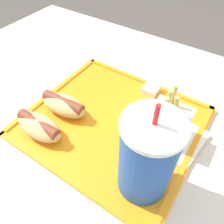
# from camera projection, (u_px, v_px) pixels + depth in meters

# --- Properties ---
(ground_plane) EXTENTS (8.00, 8.00, 0.00)m
(ground_plane) POSITION_uv_depth(u_px,v_px,m) (112.00, 220.00, 1.04)
(ground_plane) COLOR #4C4742
(dining_table) EXTENTS (1.26, 0.90, 0.71)m
(dining_table) POSITION_uv_depth(u_px,v_px,m) (112.00, 189.00, 0.78)
(dining_table) COLOR beige
(dining_table) RESTS_ON ground_plane
(food_tray) EXTENTS (0.38, 0.35, 0.01)m
(food_tray) POSITION_uv_depth(u_px,v_px,m) (112.00, 122.00, 0.52)
(food_tray) COLOR orange
(food_tray) RESTS_ON dining_table
(paper_napkin) EXTENTS (0.15, 0.13, 0.00)m
(paper_napkin) POSITION_uv_depth(u_px,v_px,m) (171.00, 134.00, 0.49)
(paper_napkin) COLOR white
(paper_napkin) RESTS_ON food_tray
(soda_cup) EXTENTS (0.09, 0.09, 0.21)m
(soda_cup) POSITION_uv_depth(u_px,v_px,m) (147.00, 158.00, 0.35)
(soda_cup) COLOR #194CA5
(soda_cup) RESTS_ON food_tray
(hot_dog_far) EXTENTS (0.12, 0.06, 0.04)m
(hot_dog_far) POSITION_uv_depth(u_px,v_px,m) (39.00, 126.00, 0.48)
(hot_dog_far) COLOR #DBB270
(hot_dog_far) RESTS_ON food_tray
(hot_dog_near) EXTENTS (0.12, 0.06, 0.04)m
(hot_dog_near) POSITION_uv_depth(u_px,v_px,m) (64.00, 105.00, 0.52)
(hot_dog_near) COLOR #DBB270
(hot_dog_near) RESTS_ON food_tray
(fries_carton) EXTENTS (0.08, 0.06, 0.13)m
(fries_carton) POSITION_uv_depth(u_px,v_px,m) (169.00, 122.00, 0.46)
(fries_carton) COLOR silver
(fries_carton) RESTS_ON food_tray
(sauce_cup_mayo) EXTENTS (0.04, 0.04, 0.02)m
(sauce_cup_mayo) POSITION_uv_depth(u_px,v_px,m) (151.00, 89.00, 0.58)
(sauce_cup_mayo) COLOR silver
(sauce_cup_mayo) RESTS_ON food_tray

